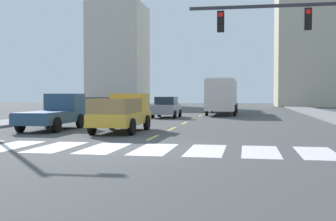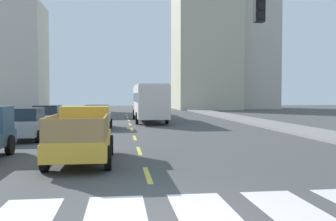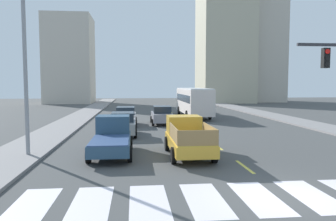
# 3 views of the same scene
# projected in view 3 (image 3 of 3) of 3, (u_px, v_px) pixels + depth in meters

# --- Properties ---
(ground_plane) EXTENTS (160.00, 160.00, 0.00)m
(ground_plane) POSITION_uv_depth(u_px,v_px,m) (285.00, 197.00, 10.92)
(ground_plane) COLOR #464847
(sidewalk_right) EXTENTS (3.14, 110.00, 0.15)m
(sidewalk_right) POSITION_uv_depth(u_px,v_px,m) (312.00, 125.00, 29.91)
(sidewalk_right) COLOR gray
(sidewalk_right) RESTS_ON ground
(sidewalk_left) EXTENTS (3.14, 110.00, 0.15)m
(sidewalk_left) POSITION_uv_depth(u_px,v_px,m) (61.00, 128.00, 27.61)
(sidewalk_left) COLOR gray
(sidewalk_left) RESTS_ON ground
(crosswalk_stripe_0) EXTENTS (1.24, 3.32, 0.01)m
(crosswalk_stripe_0) POSITION_uv_depth(u_px,v_px,m) (31.00, 206.00, 10.07)
(crosswalk_stripe_0) COLOR silver
(crosswalk_stripe_0) RESTS_ON ground
(crosswalk_stripe_1) EXTENTS (1.24, 3.32, 0.01)m
(crosswalk_stripe_1) POSITION_uv_depth(u_px,v_px,m) (91.00, 204.00, 10.26)
(crosswalk_stripe_1) COLOR silver
(crosswalk_stripe_1) RESTS_ON ground
(crosswalk_stripe_2) EXTENTS (1.24, 3.32, 0.01)m
(crosswalk_stripe_2) POSITION_uv_depth(u_px,v_px,m) (149.00, 201.00, 10.45)
(crosswalk_stripe_2) COLOR silver
(crosswalk_stripe_2) RESTS_ON ground
(crosswalk_stripe_3) EXTENTS (1.24, 3.32, 0.01)m
(crosswalk_stripe_3) POSITION_uv_depth(u_px,v_px,m) (205.00, 199.00, 10.64)
(crosswalk_stripe_3) COLOR silver
(crosswalk_stripe_3) RESTS_ON ground
(crosswalk_stripe_4) EXTENTS (1.24, 3.32, 0.01)m
(crosswalk_stripe_4) POSITION_uv_depth(u_px,v_px,m) (259.00, 197.00, 10.82)
(crosswalk_stripe_4) COLOR silver
(crosswalk_stripe_4) RESTS_ON ground
(crosswalk_stripe_5) EXTENTS (1.24, 3.32, 0.01)m
(crosswalk_stripe_5) POSITION_uv_depth(u_px,v_px,m) (311.00, 195.00, 11.01)
(crosswalk_stripe_5) COLOR silver
(crosswalk_stripe_5) RESTS_ON ground
(lane_dash_0) EXTENTS (0.16, 2.40, 0.01)m
(lane_dash_0) POSITION_uv_depth(u_px,v_px,m) (245.00, 167.00, 14.88)
(lane_dash_0) COLOR #D4C449
(lane_dash_0) RESTS_ON ground
(lane_dash_1) EXTENTS (0.16, 2.40, 0.01)m
(lane_dash_1) POSITION_uv_depth(u_px,v_px,m) (217.00, 146.00, 19.84)
(lane_dash_1) COLOR #D4C449
(lane_dash_1) RESTS_ON ground
(lane_dash_2) EXTENTS (0.16, 2.40, 0.01)m
(lane_dash_2) POSITION_uv_depth(u_px,v_px,m) (200.00, 134.00, 24.80)
(lane_dash_2) COLOR #D4C449
(lane_dash_2) RESTS_ON ground
(lane_dash_3) EXTENTS (0.16, 2.40, 0.01)m
(lane_dash_3) POSITION_uv_depth(u_px,v_px,m) (189.00, 126.00, 29.76)
(lane_dash_3) COLOR #D4C449
(lane_dash_3) RESTS_ON ground
(lane_dash_4) EXTENTS (0.16, 2.40, 0.01)m
(lane_dash_4) POSITION_uv_depth(u_px,v_px,m) (181.00, 120.00, 34.71)
(lane_dash_4) COLOR #D4C449
(lane_dash_4) RESTS_ON ground
(lane_dash_5) EXTENTS (0.16, 2.40, 0.01)m
(lane_dash_5) POSITION_uv_depth(u_px,v_px,m) (176.00, 115.00, 39.67)
(lane_dash_5) COLOR #D4C449
(lane_dash_5) RESTS_ON ground
(lane_dash_6) EXTENTS (0.16, 2.40, 0.01)m
(lane_dash_6) POSITION_uv_depth(u_px,v_px,m) (171.00, 112.00, 44.63)
(lane_dash_6) COLOR #D4C449
(lane_dash_6) RESTS_ON ground
(lane_dash_7) EXTENTS (0.16, 2.40, 0.01)m
(lane_dash_7) POSITION_uv_depth(u_px,v_px,m) (167.00, 109.00, 49.59)
(lane_dash_7) COLOR #D4C449
(lane_dash_7) RESTS_ON ground
(pickup_stakebed) EXTENTS (2.18, 5.20, 1.96)m
(pickup_stakebed) POSITION_uv_depth(u_px,v_px,m) (187.00, 137.00, 17.44)
(pickup_stakebed) COLOR gold
(pickup_stakebed) RESTS_ON ground
(pickup_dark) EXTENTS (2.18, 5.20, 1.96)m
(pickup_dark) POSITION_uv_depth(u_px,v_px,m) (112.00, 137.00, 17.62)
(pickup_dark) COLOR #2B4B67
(pickup_dark) RESTS_ON ground
(city_bus) EXTENTS (2.72, 10.80, 3.32)m
(city_bus) POSITION_uv_depth(u_px,v_px,m) (193.00, 100.00, 37.70)
(city_bus) COLOR silver
(city_bus) RESTS_ON ground
(sedan_far) EXTENTS (2.02, 4.40, 1.72)m
(sedan_far) POSITION_uv_depth(u_px,v_px,m) (126.00, 116.00, 29.77)
(sedan_far) COLOR beige
(sedan_far) RESTS_ON ground
(sedan_near_left) EXTENTS (2.02, 4.40, 1.72)m
(sedan_near_left) POSITION_uv_depth(u_px,v_px,m) (162.00, 115.00, 30.83)
(sedan_near_left) COLOR gray
(sedan_near_left) RESTS_ON ground
(sedan_mid) EXTENTS (2.02, 4.40, 1.72)m
(sedan_mid) POSITION_uv_depth(u_px,v_px,m) (123.00, 124.00, 23.89)
(sedan_mid) COLOR gray
(sedan_mid) RESTS_ON ground
(streetlight_left) EXTENTS (2.20, 0.28, 9.00)m
(streetlight_left) POSITION_uv_depth(u_px,v_px,m) (28.00, 60.00, 16.51)
(streetlight_left) COLOR gray
(streetlight_left) RESTS_ON ground
(tower_tall_centre) EXTENTS (7.35, 11.09, 21.05)m
(tower_tall_centre) POSITION_uv_depth(u_px,v_px,m) (261.00, 54.00, 72.43)
(tower_tall_centre) COLOR beige
(tower_tall_centre) RESTS_ON ground
(block_mid_left) EXTENTS (9.06, 9.46, 17.38)m
(block_mid_left) POSITION_uv_depth(u_px,v_px,m) (70.00, 60.00, 65.98)
(block_mid_left) COLOR beige
(block_mid_left) RESTS_ON ground
(block_mid_right) EXTENTS (10.45, 11.08, 29.33)m
(block_mid_right) POSITION_uv_depth(u_px,v_px,m) (225.00, 32.00, 68.16)
(block_mid_right) COLOR #BAB297
(block_mid_right) RESTS_ON ground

